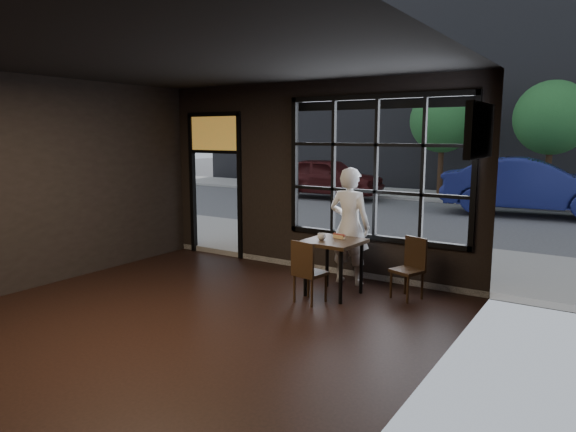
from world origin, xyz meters
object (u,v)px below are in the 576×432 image
Objects in this scene: chair_near at (310,271)px; man at (349,226)px; cafe_table at (334,267)px; navy_car at (530,186)px.

man is (0.03, 1.14, 0.47)m from chair_near.
man reaches higher than chair_near.
cafe_table is at bearing -95.25° from chair_near.
man is (-0.08, 0.67, 0.50)m from cafe_table.
man is at bearing 163.77° from navy_car.
navy_car reaches higher than chair_near.
navy_car is at bearing -89.49° from chair_near.
cafe_table is 0.45× the size of man.
cafe_table is 0.49m from chair_near.
navy_car is (1.26, 9.52, 0.47)m from cafe_table.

